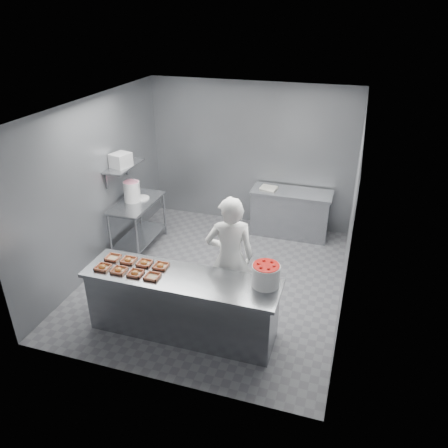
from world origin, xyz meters
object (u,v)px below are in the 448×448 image
Objects in this scene: prep_table at (138,217)px; tray_2 at (135,273)px; back_counter at (290,213)px; strawberry_tub at (266,274)px; tray_0 at (103,267)px; worker at (230,258)px; appliance at (121,160)px; tray_3 at (152,276)px; glaze_bucket at (132,191)px; tray_6 at (144,263)px; tray_4 at (113,258)px; tray_7 at (161,266)px; tray_1 at (119,270)px; tray_5 at (128,260)px; service_counter at (182,305)px.

prep_table is 6.40× the size of tray_2.
strawberry_tub reaches higher than back_counter.
worker is (1.54, 0.73, -0.01)m from tray_0.
appliance reaches higher than tray_2.
tray_0 is 1.00× the size of tray_3.
prep_table is at bearing 146.60° from strawberry_tub.
worker is at bearing -31.75° from glaze_bucket.
worker is at bearing 23.88° from tray_6.
tray_2 reaches higher than back_counter.
back_counter is at bearing 27.01° from prep_table.
glaze_bucket is at bearing 110.06° from tray_4.
tray_0 is at bearing -160.15° from tray_7.
appliance reaches higher than strawberry_tub.
tray_2 is 2.47m from appliance.
tray_0 is 0.55m from tray_6.
tray_1 is 1.00× the size of tray_7.
strawberry_tub is at bearing 0.60° from tray_5.
tray_7 is (-0.00, 0.26, 0.00)m from tray_3.
worker is (1.06, 0.47, -0.01)m from tray_6.
service_counter is 1.42× the size of worker.
back_counter is 3.29m from appliance.
tray_2 is (0.48, 0.00, 0.00)m from tray_0.
appliance is at bearing 121.86° from tray_2.
appliance is (-2.30, 1.27, 0.76)m from worker.
strawberry_tub is at bearing 0.69° from tray_6.
tray_4 is at bearing 151.41° from tray_2.
glaze_bucket is (-2.63, -1.28, 0.64)m from back_counter.
tray_4 is at bearing -50.53° from appliance.
strawberry_tub reaches higher than tray_5.
tray_1 is at bearing -132.72° from tray_6.
tray_3 is 0.36m from tray_6.
tray_5 is 0.42× the size of glaze_bucket.
glaze_bucket is (-1.39, 1.84, 0.17)m from tray_7.
back_counter is (0.90, 3.25, -0.00)m from service_counter.
tray_0 is 1.00× the size of tray_4.
glaze_bucket is at bearing 147.09° from strawberry_tub.
service_counter is 13.88× the size of tray_1.
tray_2 is 1.29m from worker.
glaze_bucket reaches higher than tray_7.
tray_2 is 0.26m from tray_6.
appliance is at bearing 113.73° from tray_4.
tray_3 is at bearing -46.92° from tray_6.
tray_1 reaches higher than tray_4.
tray_5 is at bearing 90.00° from tray_1.
back_counter is 3.59m from tray_5.
tray_7 is at bearing -52.93° from glaze_bucket.
tray_2 and tray_7 have the same top height.
back_counter is at bearing 93.32° from strawberry_tub.
tray_3 is at bearing -37.65° from appliance.
tray_4 is (0.00, 0.26, -0.00)m from tray_0.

